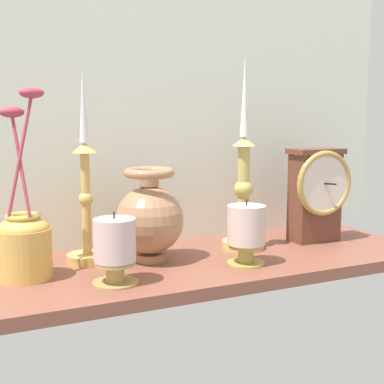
{
  "coord_description": "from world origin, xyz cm",
  "views": [
    {
      "loc": [
        -46.18,
        -95.93,
        29.23
      ],
      "look_at": [
        -1.52,
        0.0,
        14.0
      ],
      "focal_mm": 49.36,
      "sensor_mm": 36.0,
      "label": 1
    }
  ],
  "objects": [
    {
      "name": "pillar_candle_front",
      "position": [
        -20.57,
        -8.97,
        6.46
      ],
      "size": [
        8.11,
        8.11,
        12.86
      ],
      "color": "tan",
      "rests_on": "ground_plane"
    },
    {
      "name": "brass_vase_bulbous",
      "position": [
        -9.87,
        2.33,
        9.08
      ],
      "size": [
        13.78,
        13.78,
        19.0
      ],
      "color": "#A97B57",
      "rests_on": "ground_plane"
    },
    {
      "name": "mantel_clock",
      "position": [
        31.44,
        2.0,
        11.64
      ],
      "size": [
        15.01,
        9.33,
        21.79
      ],
      "color": "brown",
      "rests_on": "ground_plane"
    },
    {
      "name": "back_wall",
      "position": [
        0.0,
        18.5,
        32.5
      ],
      "size": [
        120.0,
        2.0,
        65.0
      ],
      "primitive_type": "cube",
      "color": "white",
      "rests_on": "ground_plane"
    },
    {
      "name": "ground_plane",
      "position": [
        0.0,
        0.0,
        -1.2
      ],
      "size": [
        100.0,
        36.0,
        2.4
      ],
      "primitive_type": "cube",
      "color": "brown"
    },
    {
      "name": "candlestick_tall_center",
      "position": [
        12.46,
        3.27,
        12.88
      ],
      "size": [
        9.39,
        9.39,
        42.5
      ],
      "color": "tan",
      "rests_on": "ground_plane"
    },
    {
      "name": "brass_vase_jar",
      "position": [
        -34.45,
        0.88,
        7.3
      ],
      "size": [
        9.62,
        9.62,
        34.35
      ],
      "color": "gold",
      "rests_on": "ground_plane"
    },
    {
      "name": "candlestick_tall_left",
      "position": [
        -21.7,
        6.52,
        12.59
      ],
      "size": [
        8.27,
        8.27,
        38.77
      ],
      "color": "#D5B15C",
      "rests_on": "ground_plane"
    },
    {
      "name": "pillar_candle_near_clock",
      "position": [
        6.62,
        -7.93,
        6.77
      ],
      "size": [
        7.6,
        7.6,
        13.06
      ],
      "color": "#AE9C47",
      "rests_on": "ground_plane"
    }
  ]
}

